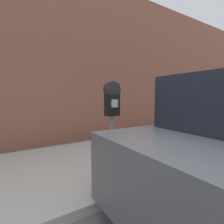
# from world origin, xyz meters

# --- Properties ---
(sidewalk) EXTENTS (24.00, 2.80, 0.14)m
(sidewalk) POSITION_xyz_m (0.00, 2.20, 0.07)
(sidewalk) COLOR #ADAAA3
(sidewalk) RESTS_ON ground_plane
(building_facade) EXTENTS (24.00, 0.30, 5.19)m
(building_facade) POSITION_xyz_m (0.00, 4.36, 2.59)
(building_facade) COLOR #935642
(building_facade) RESTS_ON ground_plane
(parking_meter) EXTENTS (0.23, 0.14, 1.53)m
(parking_meter) POSITION_xyz_m (-0.17, 1.05, 1.27)
(parking_meter) COLOR slate
(parking_meter) RESTS_ON sidewalk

